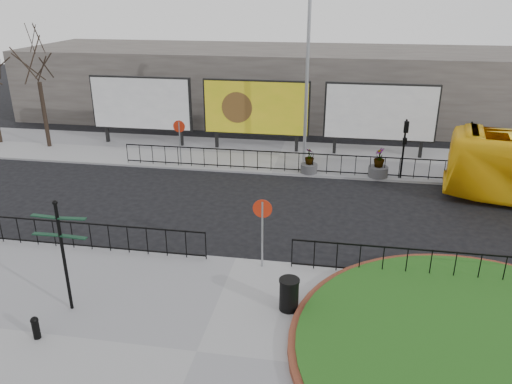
% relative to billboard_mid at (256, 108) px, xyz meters
% --- Properties ---
extents(ground, '(90.00, 90.00, 0.00)m').
position_rel_billboard_mid_xyz_m(ground, '(1.50, -12.97, -2.60)').
color(ground, black).
rests_on(ground, ground).
extents(pavement_near, '(30.00, 10.00, 0.12)m').
position_rel_billboard_mid_xyz_m(pavement_near, '(1.50, -17.97, -2.54)').
color(pavement_near, gray).
rests_on(pavement_near, ground).
extents(pavement_far, '(44.00, 6.00, 0.12)m').
position_rel_billboard_mid_xyz_m(pavement_far, '(1.50, -0.97, -2.54)').
color(pavement_far, gray).
rests_on(pavement_far, ground).
extents(brick_edge, '(10.40, 10.40, 0.18)m').
position_rel_billboard_mid_xyz_m(brick_edge, '(9.00, -16.97, -2.39)').
color(brick_edge, brown).
rests_on(brick_edge, pavement_near).
extents(grass_lawn, '(10.00, 10.00, 0.22)m').
position_rel_billboard_mid_xyz_m(grass_lawn, '(9.00, -16.97, -2.37)').
color(grass_lawn, '#214512').
rests_on(grass_lawn, pavement_near).
extents(railing_near_left, '(10.00, 0.10, 1.10)m').
position_rel_billboard_mid_xyz_m(railing_near_left, '(-4.50, -13.27, -1.93)').
color(railing_near_left, black).
rests_on(railing_near_left, pavement_near).
extents(railing_near_right, '(9.00, 0.10, 1.10)m').
position_rel_billboard_mid_xyz_m(railing_near_right, '(8.00, -13.27, -1.93)').
color(railing_near_right, black).
rests_on(railing_near_right, pavement_near).
extents(railing_far, '(18.00, 0.10, 1.10)m').
position_rel_billboard_mid_xyz_m(railing_far, '(2.50, -3.67, -1.93)').
color(railing_far, black).
rests_on(railing_far, pavement_far).
extents(speed_sign_far, '(0.64, 0.07, 2.47)m').
position_rel_billboard_mid_xyz_m(speed_sign_far, '(-3.50, -3.57, -0.68)').
color(speed_sign_far, gray).
rests_on(speed_sign_far, pavement_far).
extents(speed_sign_near, '(0.64, 0.07, 2.47)m').
position_rel_billboard_mid_xyz_m(speed_sign_near, '(2.50, -13.37, -0.68)').
color(speed_sign_near, gray).
rests_on(speed_sign_near, pavement_near).
extents(billboard_left, '(6.20, 0.31, 4.10)m').
position_rel_billboard_mid_xyz_m(billboard_left, '(-7.00, 0.00, 0.00)').
color(billboard_left, black).
rests_on(billboard_left, pavement_far).
extents(billboard_mid, '(6.20, 0.31, 4.10)m').
position_rel_billboard_mid_xyz_m(billboard_mid, '(0.00, 0.00, 0.00)').
color(billboard_mid, black).
rests_on(billboard_mid, pavement_far).
extents(billboard_right, '(6.20, 0.31, 4.10)m').
position_rel_billboard_mid_xyz_m(billboard_right, '(7.00, 0.00, 0.00)').
color(billboard_right, black).
rests_on(billboard_right, pavement_far).
extents(lamp_post, '(0.74, 0.18, 9.23)m').
position_rel_billboard_mid_xyz_m(lamp_post, '(3.01, -1.97, 2.23)').
color(lamp_post, gray).
rests_on(lamp_post, pavement_far).
extents(signal_pole_a, '(0.22, 0.26, 3.00)m').
position_rel_billboard_mid_xyz_m(signal_pole_a, '(8.00, -3.63, -0.50)').
color(signal_pole_a, black).
rests_on(signal_pole_a, pavement_far).
extents(signal_pole_b, '(0.22, 0.26, 3.00)m').
position_rel_billboard_mid_xyz_m(signal_pole_b, '(11.00, -3.63, -0.50)').
color(signal_pole_b, black).
rests_on(signal_pole_b, pavement_far).
extents(tree_left, '(2.00, 2.00, 7.00)m').
position_rel_billboard_mid_xyz_m(tree_left, '(-12.50, -1.47, 1.02)').
color(tree_left, '#2D2119').
rests_on(tree_left, pavement_far).
extents(building_backdrop, '(40.00, 10.00, 5.00)m').
position_rel_billboard_mid_xyz_m(building_backdrop, '(1.50, 9.03, -0.10)').
color(building_backdrop, '#6B635D').
rests_on(building_backdrop, ground).
extents(fingerpost_sign, '(1.63, 0.27, 3.48)m').
position_rel_billboard_mid_xyz_m(fingerpost_sign, '(-2.69, -16.73, -0.38)').
color(fingerpost_sign, black).
rests_on(fingerpost_sign, pavement_near).
extents(bollard, '(0.22, 0.22, 0.67)m').
position_rel_billboard_mid_xyz_m(bollard, '(-2.92, -18.17, -2.11)').
color(bollard, black).
rests_on(bollard, pavement_near).
extents(litter_bin, '(0.61, 0.61, 1.01)m').
position_rel_billboard_mid_xyz_m(litter_bin, '(3.67, -15.69, -1.97)').
color(litter_bin, black).
rests_on(litter_bin, pavement_near).
extents(planter_b, '(0.87, 0.87, 1.30)m').
position_rel_billboard_mid_xyz_m(planter_b, '(3.39, -3.57, -2.02)').
color(planter_b, '#4C4C4F').
rests_on(planter_b, pavement_far).
extents(planter_c, '(0.99, 0.99, 1.49)m').
position_rel_billboard_mid_xyz_m(planter_c, '(6.88, -3.57, -1.95)').
color(planter_c, '#4C4C4F').
rests_on(planter_c, pavement_far).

